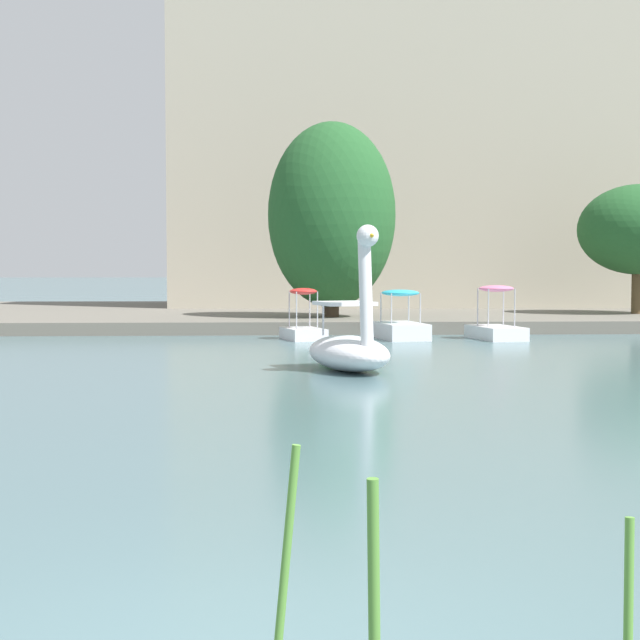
{
  "coord_description": "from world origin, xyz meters",
  "views": [
    {
      "loc": [
        0.25,
        -4.35,
        2.06
      ],
      "look_at": [
        1.31,
        17.22,
        0.91
      ],
      "focal_mm": 51.72,
      "sensor_mm": 36.0,
      "label": 1
    }
  ],
  "objects_px": {
    "swan_boat": "(350,346)",
    "pedal_boat_pink": "(496,325)",
    "pedal_boat_cyan": "(400,324)",
    "pedal_boat_red": "(303,325)",
    "tree_broadleaf_behind_dock": "(639,230)",
    "tree_willow_near_path": "(332,215)"
  },
  "relations": [
    {
      "from": "swan_boat",
      "to": "pedal_boat_pink",
      "type": "distance_m",
      "value": 9.97
    },
    {
      "from": "pedal_boat_cyan",
      "to": "tree_broadleaf_behind_dock",
      "type": "bearing_deg",
      "value": 34.37
    },
    {
      "from": "swan_boat",
      "to": "pedal_boat_cyan",
      "type": "bearing_deg",
      "value": 75.7
    },
    {
      "from": "swan_boat",
      "to": "tree_broadleaf_behind_dock",
      "type": "distance_m",
      "value": 20.28
    },
    {
      "from": "pedal_boat_pink",
      "to": "tree_broadleaf_behind_dock",
      "type": "height_order",
      "value": "tree_broadleaf_behind_dock"
    },
    {
      "from": "pedal_boat_cyan",
      "to": "pedal_boat_red",
      "type": "xyz_separation_m",
      "value": [
        -2.95,
        -0.19,
        -0.02
      ]
    },
    {
      "from": "pedal_boat_red",
      "to": "tree_willow_near_path",
      "type": "distance_m",
      "value": 6.42
    },
    {
      "from": "swan_boat",
      "to": "tree_willow_near_path",
      "type": "xyz_separation_m",
      "value": [
        0.49,
        13.88,
        3.5
      ]
    },
    {
      "from": "pedal_boat_red",
      "to": "pedal_boat_cyan",
      "type": "bearing_deg",
      "value": 3.74
    },
    {
      "from": "pedal_boat_cyan",
      "to": "pedal_boat_red",
      "type": "height_order",
      "value": "pedal_boat_red"
    },
    {
      "from": "pedal_boat_cyan",
      "to": "pedal_boat_red",
      "type": "bearing_deg",
      "value": -176.26
    },
    {
      "from": "pedal_boat_pink",
      "to": "pedal_boat_red",
      "type": "relative_size",
      "value": 1.21
    },
    {
      "from": "swan_boat",
      "to": "pedal_boat_red",
      "type": "height_order",
      "value": "swan_boat"
    },
    {
      "from": "swan_boat",
      "to": "pedal_boat_cyan",
      "type": "height_order",
      "value": "swan_boat"
    },
    {
      "from": "pedal_boat_pink",
      "to": "tree_willow_near_path",
      "type": "height_order",
      "value": "tree_willow_near_path"
    },
    {
      "from": "pedal_boat_pink",
      "to": "pedal_boat_red",
      "type": "height_order",
      "value": "pedal_boat_pink"
    },
    {
      "from": "pedal_boat_red",
      "to": "tree_broadleaf_behind_dock",
      "type": "distance_m",
      "value": 15.18
    },
    {
      "from": "swan_boat",
      "to": "tree_willow_near_path",
      "type": "height_order",
      "value": "tree_willow_near_path"
    },
    {
      "from": "pedal_boat_red",
      "to": "tree_willow_near_path",
      "type": "bearing_deg",
      "value": 77.27
    },
    {
      "from": "swan_boat",
      "to": "pedal_boat_pink",
      "type": "xyz_separation_m",
      "value": [
        5.12,
        8.55,
        -0.09
      ]
    },
    {
      "from": "pedal_boat_pink",
      "to": "pedal_boat_cyan",
      "type": "relative_size",
      "value": 0.93
    },
    {
      "from": "pedal_boat_pink",
      "to": "pedal_boat_cyan",
      "type": "height_order",
      "value": "pedal_boat_pink"
    }
  ]
}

